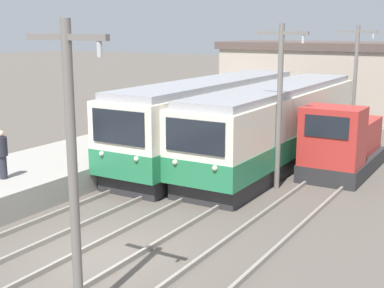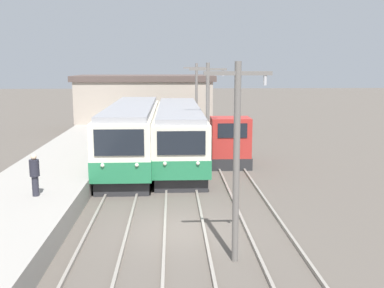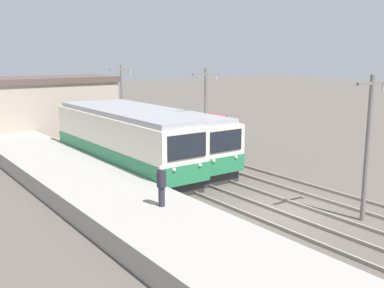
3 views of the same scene
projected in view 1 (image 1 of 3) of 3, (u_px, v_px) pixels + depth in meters
ground_plane at (100, 256)px, 14.29m from camera, size 200.00×200.00×0.00m
track_left at (31, 235)px, 15.57m from camera, size 1.54×60.00×0.14m
track_center at (106, 255)px, 14.17m from camera, size 1.54×60.00×0.14m
track_right at (204, 282)px, 12.67m from camera, size 1.54×60.00×0.14m
commuter_train_left at (212, 123)px, 24.40m from camera, size 2.84×13.66×3.70m
commuter_train_center at (277, 128)px, 23.78m from camera, size 2.84×14.49×3.51m
shunting_locomotive at (342, 145)px, 22.22m from camera, size 2.40×5.42×3.00m
catenary_mast_near at (73, 162)px, 10.50m from camera, size 2.00×0.20×6.14m
catenary_mast_mid at (280, 100)px, 19.63m from camera, size 2.00×0.20×6.14m
catenary_mast_far at (355, 77)px, 28.77m from camera, size 2.00×0.20×6.14m
person_on_platform at (2, 153)px, 18.12m from camera, size 0.38×0.38×1.68m
station_building at (316, 79)px, 36.90m from camera, size 12.60×6.30×5.07m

